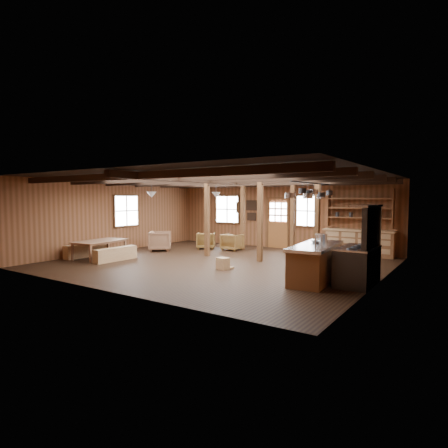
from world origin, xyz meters
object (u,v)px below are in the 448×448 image
(kitchen_island, at_px, (316,262))
(armchair_c, at_px, (160,241))
(commercial_range, at_px, (359,259))
(armchair_b, at_px, (232,242))
(armchair_a, at_px, (206,241))
(dining_table, at_px, (101,250))

(kitchen_island, xyz_separation_m, armchair_c, (-7.17, 1.78, -0.08))
(commercial_range, height_order, armchair_b, commercial_range)
(commercial_range, bearing_deg, armchair_a, 155.83)
(armchair_b, bearing_deg, armchair_a, 8.36)
(armchair_b, height_order, armchair_c, armchair_c)
(commercial_range, relative_size, armchair_c, 2.27)
(commercial_range, xyz_separation_m, armchair_a, (-7.03, 3.16, -0.29))
(armchair_c, bearing_deg, armchair_b, -93.94)
(armchair_a, bearing_deg, commercial_range, 124.50)
(kitchen_island, height_order, armchair_a, kitchen_island)
(kitchen_island, bearing_deg, armchair_c, 160.73)
(kitchen_island, distance_m, dining_table, 7.55)
(kitchen_island, relative_size, dining_table, 1.41)
(kitchen_island, xyz_separation_m, dining_table, (-7.50, -0.84, -0.16))
(dining_table, xyz_separation_m, armchair_a, (1.52, 4.14, 0.02))
(dining_table, xyz_separation_m, armchair_c, (0.33, 2.63, 0.07))
(commercial_range, distance_m, armchair_c, 8.38)
(armchair_a, relative_size, armchair_c, 0.87)
(commercial_range, distance_m, armchair_b, 6.75)
(dining_table, relative_size, armchair_c, 2.11)
(kitchen_island, relative_size, armchair_b, 3.44)
(commercial_range, xyz_separation_m, armchair_c, (-8.21, 1.64, -0.24))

